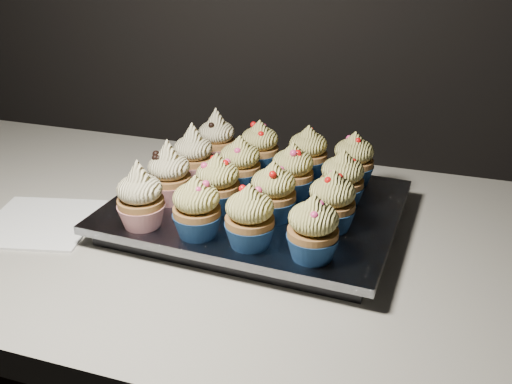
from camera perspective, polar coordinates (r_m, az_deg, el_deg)
worktop at (r=0.80m, az=15.18°, el=-7.47°), size 2.44×0.64×0.04m
napkin at (r=0.89m, az=-20.74°, el=-2.88°), size 0.18×0.18×0.00m
baking_tray at (r=0.84m, az=0.00°, el=-2.41°), size 0.38×0.30×0.02m
foil_lining at (r=0.83m, az=0.00°, el=-1.37°), size 0.42×0.33×0.01m
cupcake_0 at (r=0.76m, az=-11.49°, el=-0.62°), size 0.06×0.06×0.10m
cupcake_1 at (r=0.73m, az=-5.95°, el=-1.66°), size 0.06×0.06×0.08m
cupcake_2 at (r=0.70m, az=-0.63°, el=-2.62°), size 0.06×0.06×0.08m
cupcake_3 at (r=0.68m, az=5.72°, el=-3.78°), size 0.06×0.06×0.08m
cupcake_4 at (r=0.82m, az=-8.66°, el=1.67°), size 0.06×0.06×0.10m
cupcake_5 at (r=0.79m, az=-3.84°, el=0.78°), size 0.06×0.06×0.08m
cupcake_6 at (r=0.77m, az=1.74°, el=-0.09°), size 0.06×0.06×0.08m
cupcake_7 at (r=0.75m, az=7.60°, el=-1.02°), size 0.06×0.06×0.08m
cupcake_8 at (r=0.89m, az=-6.27°, el=3.58°), size 0.06×0.06×0.10m
cupcake_9 at (r=0.85m, az=-1.59°, el=2.72°), size 0.06×0.06×0.08m
cupcake_10 at (r=0.83m, az=3.67°, el=1.99°), size 0.06×0.06×0.08m
cupcake_11 at (r=0.81m, az=8.60°, el=1.17°), size 0.06×0.06×0.08m
cupcake_12 at (r=0.95m, az=-3.95°, el=5.27°), size 0.06×0.06×0.10m
cupcake_13 at (r=0.92m, az=0.36°, el=4.46°), size 0.06×0.06×0.08m
cupcake_14 at (r=0.90m, az=5.21°, el=3.87°), size 0.06×0.06×0.08m
cupcake_15 at (r=0.88m, az=9.72°, el=3.14°), size 0.06×0.06×0.08m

